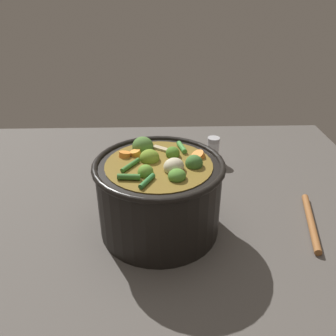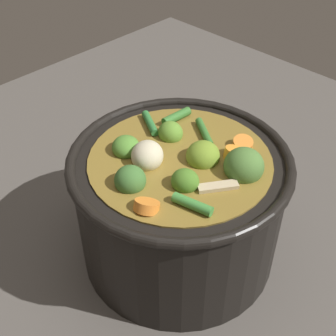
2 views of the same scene
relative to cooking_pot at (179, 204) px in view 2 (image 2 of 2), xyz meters
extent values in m
plane|color=#514C47|center=(0.00, 0.00, -0.08)|extent=(1.10, 1.10, 0.00)
cylinder|color=black|center=(0.00, 0.00, -0.01)|extent=(0.24, 0.24, 0.15)
torus|color=black|center=(0.00, 0.00, 0.07)|extent=(0.25, 0.25, 0.01)
cylinder|color=olive|center=(0.00, 0.00, 0.00)|extent=(0.20, 0.20, 0.14)
ellipsoid|color=olive|center=(-0.02, -0.02, 0.07)|extent=(0.05, 0.05, 0.03)
ellipsoid|color=#619431|center=(0.04, -0.02, 0.07)|extent=(0.04, 0.03, 0.03)
ellipsoid|color=#407232|center=(0.01, 0.07, 0.07)|extent=(0.04, 0.05, 0.03)
ellipsoid|color=#4F7A36|center=(-0.06, -0.03, 0.08)|extent=(0.06, 0.06, 0.04)
ellipsoid|color=#538C32|center=(0.05, 0.03, 0.07)|extent=(0.05, 0.05, 0.02)
ellipsoid|color=#4B7E27|center=(-0.03, 0.03, 0.07)|extent=(0.04, 0.04, 0.03)
cylinder|color=orange|center=(-0.03, -0.07, 0.07)|extent=(0.03, 0.03, 0.02)
cylinder|color=orange|center=(-0.04, -0.04, 0.07)|extent=(0.02, 0.03, 0.02)
cylinder|color=orange|center=(-0.03, 0.08, 0.07)|extent=(0.03, 0.04, 0.02)
ellipsoid|color=beige|center=(0.02, 0.03, 0.08)|extent=(0.05, 0.05, 0.03)
cylinder|color=#39752E|center=(0.01, -0.05, 0.07)|extent=(0.05, 0.03, 0.01)
cylinder|color=#39772F|center=(0.06, -0.05, 0.07)|extent=(0.01, 0.04, 0.01)
cylinder|color=#317938|center=(0.07, -0.02, 0.07)|extent=(0.04, 0.03, 0.01)
cylinder|color=#44903D|center=(-0.06, 0.05, 0.07)|extent=(0.04, 0.02, 0.01)
cube|color=#CEB991|center=(-0.06, 0.01, 0.07)|extent=(0.03, 0.04, 0.01)
camera|label=1|loc=(0.59, -0.01, 0.39)|focal=37.65mm
camera|label=2|loc=(-0.27, 0.29, 0.39)|focal=49.49mm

